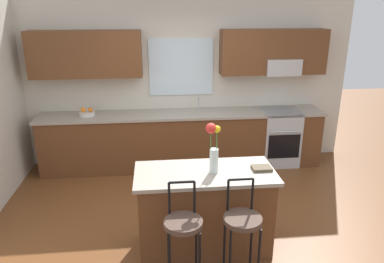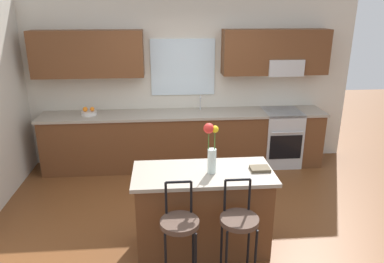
{
  "view_description": "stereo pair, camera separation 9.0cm",
  "coord_description": "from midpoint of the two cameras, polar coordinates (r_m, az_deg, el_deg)",
  "views": [
    {
      "loc": [
        -0.43,
        -3.89,
        2.56
      ],
      "look_at": [
        0.03,
        0.55,
        1.0
      ],
      "focal_mm": 34.05,
      "sensor_mm": 36.0,
      "label": 1
    },
    {
      "loc": [
        -0.34,
        -3.9,
        2.56
      ],
      "look_at": [
        0.03,
        0.55,
        1.0
      ],
      "focal_mm": 34.05,
      "sensor_mm": 36.0,
      "label": 2
    }
  ],
  "objects": [
    {
      "name": "flower_vase",
      "position": [
        3.67,
        3.72,
        -2.51
      ],
      "size": [
        0.15,
        0.11,
        0.53
      ],
      "color": "silver",
      "rests_on": "kitchen_island"
    },
    {
      "name": "bar_stool_near",
      "position": [
        3.44,
        -1.18,
        -14.76
      ],
      "size": [
        0.36,
        0.36,
        1.04
      ],
      "color": "black",
      "rests_on": "ground"
    },
    {
      "name": "counter_run",
      "position": [
        5.98,
        -0.73,
        -1.23
      ],
      "size": [
        4.56,
        0.64,
        0.92
      ],
      "color": "brown",
      "rests_on": "ground"
    },
    {
      "name": "kitchen_island",
      "position": [
        4.02,
        2.34,
        -12.2
      ],
      "size": [
        1.46,
        0.68,
        0.92
      ],
      "color": "brown",
      "rests_on": "ground"
    },
    {
      "name": "fruit_bowl_oranges",
      "position": [
        5.92,
        -15.42,
        2.9
      ],
      "size": [
        0.24,
        0.24,
        0.13
      ],
      "color": "silver",
      "rests_on": "counter_run"
    },
    {
      "name": "cookbook",
      "position": [
        3.9,
        11.24,
        -5.74
      ],
      "size": [
        0.2,
        0.15,
        0.03
      ],
      "primitive_type": "cube",
      "color": "brown",
      "rests_on": "kitchen_island"
    },
    {
      "name": "back_wall_assembly",
      "position": [
        5.99,
        -0.69,
        9.12
      ],
      "size": [
        5.6,
        0.5,
        2.7
      ],
      "color": "beige",
      "rests_on": "ground"
    },
    {
      "name": "ground_plane",
      "position": [
        4.67,
        0.77,
        -13.94
      ],
      "size": [
        14.0,
        14.0,
        0.0
      ],
      "primitive_type": "plane",
      "color": "brown"
    },
    {
      "name": "bar_stool_middle",
      "position": [
        3.51,
        8.11,
        -14.21
      ],
      "size": [
        0.36,
        0.36,
        1.04
      ],
      "color": "black",
      "rests_on": "ground"
    },
    {
      "name": "sink_faucet",
      "position": [
        5.97,
        1.75,
        4.69
      ],
      "size": [
        0.02,
        0.13,
        0.23
      ],
      "color": "#B7BABC",
      "rests_on": "counter_run"
    },
    {
      "name": "oven_range",
      "position": [
        6.27,
        14.04,
        -0.9
      ],
      "size": [
        0.6,
        0.64,
        0.92
      ],
      "color": "#B7BABC",
      "rests_on": "ground"
    }
  ]
}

